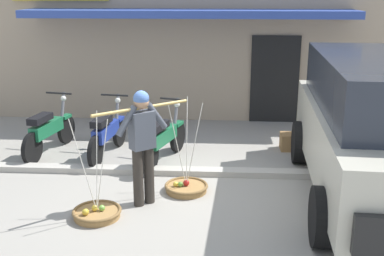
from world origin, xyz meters
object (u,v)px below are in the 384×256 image
fruit_basket_right_side (186,187)px  motorcycle_second_in_row (107,133)px  fruit_vendor (142,140)px  motorcycle_nearest_shop (49,131)px  wooden_crate (292,142)px  parked_truck (380,126)px  motorcycle_third_in_row (164,138)px  fruit_basket_left_side (97,212)px

fruit_basket_right_side → motorcycle_second_in_row: 2.20m
fruit_vendor → motorcycle_nearest_shop: 3.02m
fruit_basket_right_side → wooden_crate: size_ratio=3.30×
fruit_basket_right_side → parked_truck: parked_truck is taller
motorcycle_nearest_shop → parked_truck: parked_truck is taller
fruit_vendor → wooden_crate: fruit_vendor is taller
parked_truck → wooden_crate: bearing=112.7°
motorcycle_third_in_row → motorcycle_second_in_row: bearing=167.2°
fruit_basket_left_side → wooden_crate: (3.08, 3.04, 0.09)m
fruit_basket_right_side → motorcycle_nearest_shop: (-2.72, 1.60, 0.38)m
fruit_basket_left_side → motorcycle_third_in_row: size_ratio=0.82×
fruit_vendor → motorcycle_third_in_row: 1.80m
motorcycle_nearest_shop → motorcycle_second_in_row: bearing=-5.2°
parked_truck → wooden_crate: size_ratio=11.15×
fruit_basket_left_side → motorcycle_third_in_row: fruit_basket_left_side is taller
fruit_basket_left_side → motorcycle_third_in_row: bearing=73.0°
fruit_basket_left_side → motorcycle_third_in_row: (0.67, 2.19, 0.38)m
motorcycle_second_in_row → parked_truck: size_ratio=0.37×
motorcycle_third_in_row → parked_truck: size_ratio=0.36×
motorcycle_nearest_shop → wooden_crate: size_ratio=4.10×
fruit_vendor → fruit_basket_right_side: 1.17m
fruit_basket_right_side → fruit_vendor: bearing=-141.0°
fruit_basket_right_side → parked_truck: bearing=-1.3°
motorcycle_nearest_shop → motorcycle_third_in_row: bearing=-9.0°
fruit_basket_left_side → motorcycle_second_in_row: size_ratio=0.80×
motorcycle_nearest_shop → parked_truck: (5.53, -1.66, 0.68)m
wooden_crate → motorcycle_nearest_shop: bearing=-173.8°
fruit_basket_left_side → motorcycle_nearest_shop: bearing=121.4°
parked_truck → wooden_crate: (-0.91, 2.16, -0.97)m
motorcycle_second_in_row → parked_truck: 4.71m
fruit_basket_right_side → fruit_basket_left_side: bearing=-141.0°
fruit_basket_left_side → parked_truck: 4.21m
fruit_basket_right_side → wooden_crate: (1.91, 2.10, 0.09)m
motorcycle_nearest_shop → wooden_crate: 4.66m
fruit_vendor → motorcycle_third_in_row: (0.09, 1.72, -0.52)m
motorcycle_third_in_row → parked_truck: parked_truck is taller
fruit_basket_right_side → motorcycle_second_in_row: bearing=136.5°
parked_truck → motorcycle_second_in_row: bearing=160.5°
fruit_basket_left_side → motorcycle_second_in_row: (-0.41, 2.44, 0.38)m
fruit_vendor → motorcycle_second_in_row: bearing=116.8°
fruit_basket_left_side → wooden_crate: bearing=44.7°
motorcycle_second_in_row → parked_truck: (4.39, -1.55, 0.68)m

